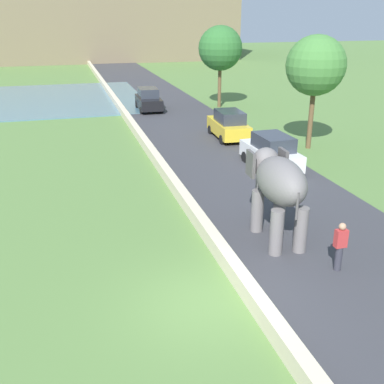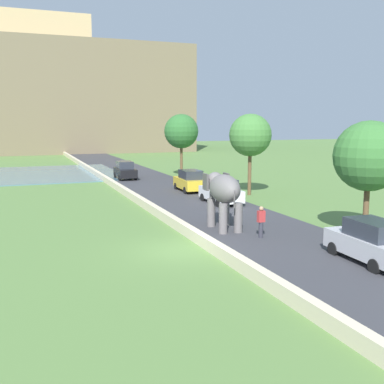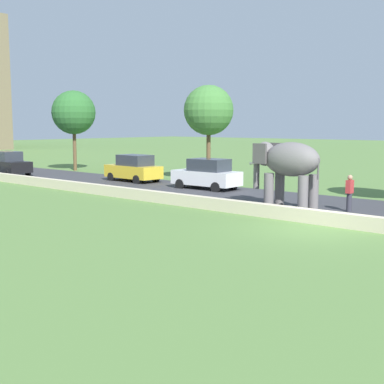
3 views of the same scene
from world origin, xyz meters
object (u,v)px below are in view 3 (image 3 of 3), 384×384
object	(u,v)px
car_white	(207,174)
car_black	(8,164)
elephant	(287,164)
person_beside_elephant	(349,193)
car_yellow	(134,169)

from	to	relation	value
car_white	car_black	distance (m)	16.69
elephant	person_beside_elephant	xyz separation A→B (m)	(0.91, -2.52, -1.16)
person_beside_elephant	car_white	bearing A→B (deg)	77.00
car_yellow	car_black	xyz separation A→B (m)	(-3.15, 10.18, 0.00)
elephant	car_yellow	world-z (taller)	elephant
person_beside_elephant	car_black	size ratio (longest dim) A/B	0.40
car_white	car_black	bearing A→B (deg)	100.88
car_yellow	car_white	distance (m)	6.21
person_beside_elephant	car_yellow	xyz separation A→B (m)	(2.23, 15.86, 0.03)
car_yellow	car_white	bearing A→B (deg)	-89.96
elephant	person_beside_elephant	size ratio (longest dim) A/B	2.15
car_black	elephant	bearing A→B (deg)	-89.98
car_white	car_black	world-z (taller)	same
person_beside_elephant	car_yellow	bearing A→B (deg)	82.02
elephant	person_beside_elephant	distance (m)	2.92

